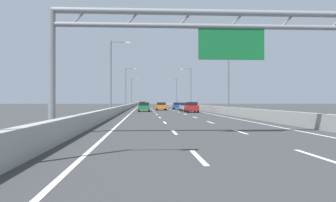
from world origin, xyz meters
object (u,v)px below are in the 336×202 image
object	(u,v)px
streetlamp_left_mid	(113,72)
silver_car	(185,107)
streetlamp_right_mid	(227,73)
streetlamp_right_distant	(176,90)
streetlamp_left_distant	(132,90)
streetlamp_left_far	(127,85)
blue_car	(178,106)
black_car	(143,104)
green_car	(144,107)
sign_gantry	(214,39)
streetlamp_right_far	(190,85)
red_car	(191,107)
orange_car	(161,106)

from	to	relation	value
streetlamp_left_mid	silver_car	bearing A→B (deg)	51.57
streetlamp_right_mid	streetlamp_right_distant	bearing A→B (deg)	90.00
streetlamp_left_distant	streetlamp_left_far	bearing A→B (deg)	-90.00
streetlamp_left_far	blue_car	size ratio (longest dim) A/B	2.23
streetlamp_left_far	black_car	world-z (taller)	streetlamp_left_far
streetlamp_right_distant	green_car	bearing A→B (deg)	-99.15
blue_car	sign_gantry	bearing A→B (deg)	-93.30
streetlamp_left_far	streetlamp_right_far	world-z (taller)	same
streetlamp_left_mid	streetlamp_right_far	size ratio (longest dim) A/B	1.00
green_car	red_car	bearing A→B (deg)	-37.11
streetlamp_left_far	streetlamp_right_far	size ratio (longest dim) A/B	1.00
streetlamp_right_mid	streetlamp_right_far	xyz separation A→B (m)	(0.00, 39.52, 0.00)
streetlamp_right_mid	orange_car	distance (m)	22.51
streetlamp_left_mid	streetlamp_right_far	xyz separation A→B (m)	(14.93, 39.52, 0.00)
green_car	streetlamp_right_mid	bearing A→B (deg)	-46.44
streetlamp_left_far	green_car	bearing A→B (deg)	-81.81
streetlamp_left_distant	streetlamp_right_distant	distance (m)	14.93
streetlamp_left_distant	orange_car	distance (m)	59.05
sign_gantry	streetlamp_left_far	world-z (taller)	streetlamp_left_far
blue_car	silver_car	size ratio (longest dim) A/B	0.91
sign_gantry	streetlamp_right_mid	world-z (taller)	streetlamp_right_mid
orange_car	red_car	size ratio (longest dim) A/B	1.09
streetlamp_right_far	orange_car	xyz separation A→B (m)	(-7.71, -18.90, -4.66)
orange_car	streetlamp_left_far	bearing A→B (deg)	110.91
sign_gantry	streetlamp_left_mid	bearing A→B (deg)	104.34
streetlamp_right_far	green_car	xyz separation A→B (m)	(-10.89, -28.07, -4.64)
streetlamp_right_distant	orange_car	distance (m)	59.11
black_car	orange_car	bearing A→B (deg)	-85.26
streetlamp_left_distant	black_car	size ratio (longest dim) A/B	2.18
streetlamp_right_far	orange_car	distance (m)	20.94
streetlamp_left_mid	orange_car	xyz separation A→B (m)	(7.22, 20.62, -4.66)
streetlamp_right_mid	blue_car	size ratio (longest dim) A/B	2.23
green_car	black_car	xyz separation A→B (m)	(-0.38, 52.14, 0.01)
streetlamp_left_mid	red_car	xyz separation A→B (m)	(11.04, 6.16, -4.61)
blue_car	streetlamp_left_far	bearing A→B (deg)	129.25
streetlamp_left_far	orange_car	distance (m)	20.76
streetlamp_left_mid	sign_gantry	bearing A→B (deg)	-75.66
streetlamp_left_far	silver_car	bearing A→B (deg)	-66.75
sign_gantry	silver_car	size ratio (longest dim) A/B	3.49
green_car	orange_car	world-z (taller)	green_car
streetlamp_left_far	black_car	distance (m)	24.78
sign_gantry	black_car	distance (m)	93.49
orange_car	black_car	xyz separation A→B (m)	(-3.56, 42.97, 0.03)
streetlamp_right_mid	streetlamp_left_far	distance (m)	42.25
streetlamp_left_far	silver_car	distance (m)	28.30
green_car	streetlamp_right_distant	bearing A→B (deg)	80.85
sign_gantry	silver_car	distance (m)	43.94
streetlamp_right_far	green_car	world-z (taller)	streetlamp_right_far
streetlamp_left_far	streetlamp_right_distant	world-z (taller)	same
sign_gantry	red_car	bearing A→B (deg)	84.54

